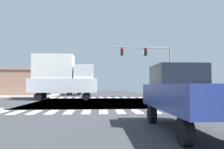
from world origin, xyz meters
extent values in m
cube|color=#35363A|center=(0.00, 0.00, -0.03)|extent=(14.00, 90.00, 0.05)
cube|color=#35363A|center=(0.00, 0.00, -0.03)|extent=(90.00, 12.00, 0.05)
cube|color=gray|center=(13.00, 12.00, 0.07)|extent=(12.00, 12.00, 0.14)
cube|color=gray|center=(-13.00, 12.00, 0.07)|extent=(12.00, 12.00, 0.14)
cube|color=white|center=(-5.75, -7.30, 0.00)|extent=(0.50, 2.00, 0.01)
cube|color=white|center=(-4.75, -7.30, 0.00)|extent=(0.50, 2.00, 0.01)
cube|color=white|center=(-3.75, -7.30, 0.00)|extent=(0.50, 2.00, 0.01)
cube|color=white|center=(-2.75, -7.30, 0.00)|extent=(0.50, 2.00, 0.01)
cube|color=white|center=(-1.75, -7.30, 0.00)|extent=(0.50, 2.00, 0.01)
cube|color=white|center=(-0.75, -7.30, 0.00)|extent=(0.50, 2.00, 0.01)
cube|color=white|center=(0.25, -7.30, 0.00)|extent=(0.50, 2.00, 0.01)
cube|color=white|center=(1.25, -7.30, 0.00)|extent=(0.50, 2.00, 0.01)
cube|color=white|center=(2.25, -7.30, 0.00)|extent=(0.50, 2.00, 0.01)
cube|color=white|center=(3.25, -7.30, 0.00)|extent=(0.50, 2.00, 0.01)
cube|color=white|center=(4.25, -7.30, 0.00)|extent=(0.50, 2.00, 0.01)
cube|color=white|center=(5.25, -7.30, 0.00)|extent=(0.50, 2.00, 0.01)
cube|color=white|center=(6.25, -7.30, 0.00)|extent=(0.50, 2.00, 0.01)
cube|color=white|center=(-6.75, 7.30, 0.00)|extent=(0.50, 2.00, 0.01)
cube|color=white|center=(-5.75, 7.30, 0.00)|extent=(0.50, 2.00, 0.01)
cube|color=white|center=(-4.75, 7.30, 0.00)|extent=(0.50, 2.00, 0.01)
cube|color=white|center=(-3.75, 7.30, 0.00)|extent=(0.50, 2.00, 0.01)
cube|color=white|center=(-2.75, 7.30, 0.00)|extent=(0.50, 2.00, 0.01)
cube|color=white|center=(-1.75, 7.30, 0.00)|extent=(0.50, 2.00, 0.01)
cube|color=white|center=(-0.75, 7.30, 0.00)|extent=(0.50, 2.00, 0.01)
cube|color=white|center=(0.25, 7.30, 0.00)|extent=(0.50, 2.00, 0.01)
cube|color=white|center=(1.25, 7.30, 0.00)|extent=(0.50, 2.00, 0.01)
cube|color=white|center=(2.25, 7.30, 0.00)|extent=(0.50, 2.00, 0.01)
cube|color=white|center=(3.25, 7.30, 0.00)|extent=(0.50, 2.00, 0.01)
cube|color=white|center=(4.25, 7.30, 0.00)|extent=(0.50, 2.00, 0.01)
cube|color=white|center=(5.25, 7.30, 0.00)|extent=(0.50, 2.00, 0.01)
cube|color=white|center=(6.25, 7.30, 0.00)|extent=(0.50, 2.00, 0.01)
cylinder|color=gray|center=(8.16, 7.14, 3.41)|extent=(0.20, 0.20, 6.82)
cylinder|color=gray|center=(4.60, 7.14, 6.42)|extent=(7.13, 0.14, 0.14)
cube|color=black|center=(4.95, 7.14, 5.87)|extent=(0.32, 0.40, 1.00)
sphere|color=red|center=(4.95, 6.90, 6.18)|extent=(0.22, 0.22, 0.22)
sphere|color=black|center=(4.95, 6.90, 5.87)|extent=(0.22, 0.22, 0.22)
sphere|color=black|center=(4.95, 6.90, 5.56)|extent=(0.22, 0.22, 0.22)
cube|color=black|center=(1.89, 7.14, 5.87)|extent=(0.32, 0.40, 1.00)
sphere|color=red|center=(1.89, 6.90, 6.18)|extent=(0.22, 0.22, 0.22)
sphere|color=black|center=(1.89, 6.90, 5.87)|extent=(0.22, 0.22, 0.22)
sphere|color=black|center=(1.89, 6.90, 5.56)|extent=(0.22, 0.22, 0.22)
cylinder|color=gray|center=(8.20, 17.99, 3.80)|extent=(0.16, 0.16, 7.61)
cylinder|color=gray|center=(7.50, 17.99, 7.51)|extent=(1.40, 0.10, 0.10)
ellipsoid|color=silver|center=(6.80, 17.99, 7.46)|extent=(0.60, 0.32, 0.20)
cube|color=black|center=(-8.54, 12.37, 0.90)|extent=(0.24, 2.20, 1.80)
cylinder|color=black|center=(-4.22, 38.83, 0.37)|extent=(0.26, 0.74, 0.74)
cylinder|color=black|center=(-5.78, 38.83, 0.37)|extent=(0.26, 0.74, 0.74)
cylinder|color=black|center=(-4.22, 41.96, 0.37)|extent=(0.26, 0.74, 0.74)
cylinder|color=black|center=(-5.78, 41.96, 0.37)|extent=(0.26, 0.74, 0.74)
cube|color=silver|center=(-5.00, 40.39, 1.18)|extent=(1.96, 4.60, 0.88)
cube|color=black|center=(-5.00, 40.39, 1.98)|extent=(1.69, 3.22, 0.72)
cylinder|color=black|center=(-4.22, 13.31, 0.37)|extent=(0.26, 0.74, 0.74)
cylinder|color=black|center=(-5.78, 13.31, 0.37)|extent=(0.26, 0.74, 0.74)
cylinder|color=black|center=(-4.22, 16.44, 0.37)|extent=(0.26, 0.74, 0.74)
cylinder|color=black|center=(-5.78, 16.44, 0.37)|extent=(0.26, 0.74, 0.74)
cube|color=#535A5A|center=(-5.00, 14.87, 1.18)|extent=(1.96, 4.60, 0.88)
cube|color=black|center=(-5.00, 14.87, 1.98)|extent=(1.69, 3.22, 0.72)
cylinder|color=black|center=(1.20, -11.11, 0.37)|extent=(0.26, 0.74, 0.74)
cylinder|color=black|center=(2.80, -11.11, 0.37)|extent=(0.26, 0.74, 0.74)
cylinder|color=black|center=(1.20, -14.58, 0.37)|extent=(0.26, 0.74, 0.74)
cube|color=navy|center=(2.00, -12.85, 1.17)|extent=(2.00, 5.10, 0.86)
cube|color=black|center=(2.00, -11.95, 1.97)|extent=(1.76, 1.79, 0.75)
cylinder|color=black|center=(-2.40, 4.46, 0.40)|extent=(0.80, 0.26, 0.80)
cylinder|color=black|center=(-2.40, 2.54, 0.40)|extent=(0.80, 0.26, 0.80)
cylinder|color=black|center=(-7.30, 4.46, 0.40)|extent=(0.80, 0.26, 0.80)
cylinder|color=black|center=(-7.30, 2.54, 0.40)|extent=(0.80, 0.26, 0.80)
cube|color=silver|center=(-4.85, 3.50, 1.54)|extent=(7.20, 2.40, 1.49)
cube|color=white|center=(-5.93, 3.50, 3.57)|extent=(4.18, 2.30, 2.56)
cube|color=silver|center=(-2.69, 3.50, 3.03)|extent=(2.02, 2.11, 1.49)
camera|label=1|loc=(-1.00, -20.06, 1.56)|focal=34.50mm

